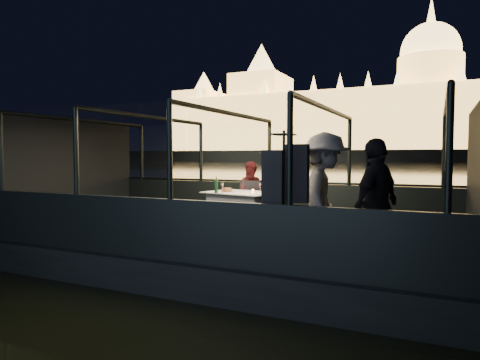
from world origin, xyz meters
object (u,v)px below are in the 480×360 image
at_px(chair_port_left, 246,204).
at_px(person_man_maroon, 252,190).
at_px(passenger_stripe, 324,203).
at_px(wine_bottle, 216,186).
at_px(chair_port_right, 269,205).
at_px(passenger_dark, 376,207).
at_px(person_woman_coral, 272,191).
at_px(coat_stand, 284,202).
at_px(dining_table_central, 242,210).

distance_m(chair_port_left, person_man_maroon, 0.39).
xyz_separation_m(passenger_stripe, wine_bottle, (-2.64, 1.72, 0.06)).
relative_size(chair_port_left, wine_bottle, 2.87).
xyz_separation_m(chair_port_right, passenger_dark, (2.57, -2.75, 0.40)).
xyz_separation_m(person_woman_coral, wine_bottle, (-0.79, -1.14, 0.17)).
relative_size(person_woman_coral, wine_bottle, 4.78).
xyz_separation_m(coat_stand, wine_bottle, (-2.23, 2.29, 0.02)).
bearing_deg(passenger_dark, coat_stand, -48.48).
bearing_deg(person_woman_coral, person_man_maroon, -165.14).
bearing_deg(coat_stand, dining_table_central, 124.34).
bearing_deg(passenger_dark, person_man_maroon, -114.53).
distance_m(dining_table_central, person_woman_coral, 0.91).
relative_size(coat_stand, passenger_dark, 1.05).
height_order(dining_table_central, chair_port_right, chair_port_right).
relative_size(coat_stand, person_woman_coral, 1.17).
relative_size(person_woman_coral, person_man_maroon, 1.14).
bearing_deg(person_man_maroon, wine_bottle, -122.89).
distance_m(person_man_maroon, passenger_dark, 4.26).
bearing_deg(person_man_maroon, person_woman_coral, -17.59).
relative_size(chair_port_left, passenger_stripe, 0.51).
distance_m(person_man_maroon, passenger_stripe, 3.69).
height_order(dining_table_central, person_woman_coral, person_woman_coral).
distance_m(dining_table_central, person_man_maroon, 0.81).
relative_size(dining_table_central, passenger_stripe, 0.78).
relative_size(person_man_maroon, passenger_dark, 0.79).
bearing_deg(coat_stand, wine_bottle, 134.29).
xyz_separation_m(chair_port_left, wine_bottle, (-0.27, -0.89, 0.47)).
relative_size(chair_port_right, wine_bottle, 2.66).
relative_size(passenger_dark, wine_bottle, 5.31).
xyz_separation_m(chair_port_right, wine_bottle, (-0.80, -0.91, 0.47)).
xyz_separation_m(dining_table_central, passenger_stripe, (2.26, -2.14, 0.47)).
height_order(person_woman_coral, passenger_stripe, passenger_stripe).
height_order(person_woman_coral, passenger_dark, passenger_dark).
distance_m(person_woman_coral, person_man_maroon, 0.48).
relative_size(coat_stand, wine_bottle, 5.60).
bearing_deg(coat_stand, passenger_stripe, 53.79).
relative_size(dining_table_central, chair_port_left, 1.52).
bearing_deg(person_woman_coral, chair_port_right, -74.26).
distance_m(passenger_stripe, passenger_dark, 0.73).
bearing_deg(passenger_dark, wine_bottle, -98.87).
height_order(coat_stand, passenger_stripe, coat_stand).
height_order(dining_table_central, person_man_maroon, person_man_maroon).
xyz_separation_m(dining_table_central, person_woman_coral, (0.41, 0.72, 0.36)).
distance_m(chair_port_left, coat_stand, 3.76).
distance_m(chair_port_right, passenger_stripe, 3.24).
height_order(person_man_maroon, passenger_dark, passenger_dark).
bearing_deg(coat_stand, person_man_maroon, 119.25).
distance_m(dining_table_central, passenger_dark, 3.76).
height_order(person_man_maroon, passenger_stripe, passenger_stripe).
bearing_deg(dining_table_central, person_woman_coral, 60.30).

